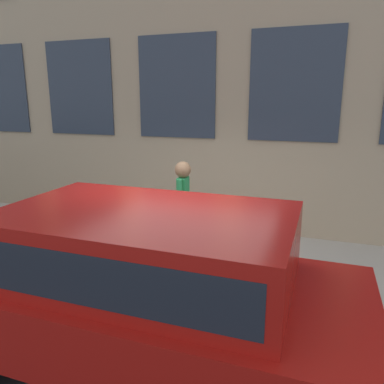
% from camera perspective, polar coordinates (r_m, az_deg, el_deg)
% --- Properties ---
extents(ground_plane, '(80.00, 80.00, 0.00)m').
position_cam_1_polar(ground_plane, '(5.67, -1.85, -16.09)').
color(ground_plane, '#2D2D30').
extents(sidewalk, '(2.92, 60.00, 0.12)m').
position_cam_1_polar(sidewalk, '(6.88, 2.65, -9.91)').
color(sidewalk, '#A8A093').
rests_on(sidewalk, ground_plane).
extents(building_facade, '(0.33, 40.00, 7.77)m').
position_cam_1_polar(building_facade, '(7.93, 6.63, 21.47)').
color(building_facade, tan).
rests_on(building_facade, ground_plane).
extents(fire_hydrant, '(0.37, 0.47, 0.83)m').
position_cam_1_polar(fire_hydrant, '(5.97, 1.48, -8.59)').
color(fire_hydrant, red).
rests_on(fire_hydrant, sidewalk).
extents(person, '(0.42, 0.27, 1.72)m').
position_cam_1_polar(person, '(6.36, -1.38, -1.42)').
color(person, '#726651').
rests_on(person, sidewalk).
extents(parked_truck_red_near, '(2.03, 4.71, 1.76)m').
position_cam_1_polar(parked_truck_red_near, '(4.06, -7.61, -12.96)').
color(parked_truck_red_near, black).
rests_on(parked_truck_red_near, ground_plane).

